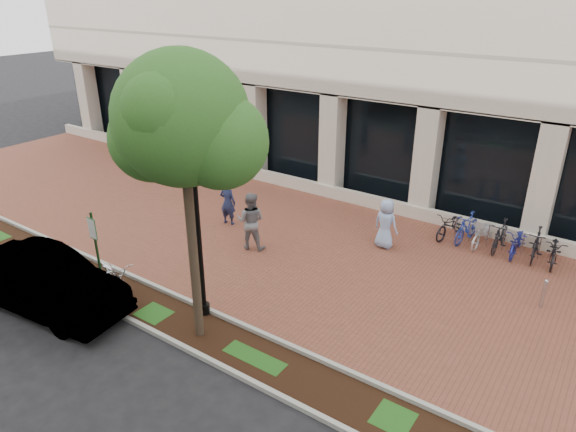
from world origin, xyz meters
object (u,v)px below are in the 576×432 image
Objects in this scene: bike_rack_cluster at (500,237)px; pedestrian_right at (386,224)px; bollard at (544,293)px; lamppost at (199,237)px; parking_sign at (96,245)px; locked_bicycle at (114,277)px; street_tree at (185,128)px; sedan_near_curb at (45,282)px; pedestrian_left at (228,202)px; pedestrian_mid at (251,221)px.

pedestrian_right is at bearing -142.70° from bike_rack_cluster.
lamppost is at bearing -143.50° from bollard.
locked_bicycle is at bearing 49.39° from parking_sign.
street_tree is (0.55, -0.71, 3.02)m from lamppost.
street_tree is 4.06× the size of pedestrian_right.
sedan_near_curb reaches higher than locked_bicycle.
pedestrian_right is at bearing -41.61° from sedan_near_curb.
street_tree is 1.43× the size of sedan_near_curb.
parking_sign is at bearing 153.90° from locked_bicycle.
sedan_near_curb is (-11.02, -7.64, 0.36)m from bollard.
lamppost is at bearing 76.64° from pedestrian_right.
pedestrian_right is (2.30, 6.29, -1.42)m from lamppost.
street_tree is at bearing -77.03° from sedan_near_curb.
parking_sign reaches higher than pedestrian_right.
pedestrian_left is 9.43m from bike_rack_cluster.
sedan_near_curb is at bearing -125.53° from bike_rack_cluster.
street_tree reaches higher than pedestrian_right.
pedestrian_right is (5.51, 1.57, 0.01)m from pedestrian_left.
street_tree is 10.38m from bollard.
lamppost reaches higher than pedestrian_mid.
parking_sign is at bearing -161.33° from lamppost.
bollard is at bearing -51.18° from bike_rack_cluster.
street_tree is 8.47m from pedestrian_right.
bollard is at bearing 33.12° from parking_sign.
pedestrian_right is at bearing -19.87° from locked_bicycle.
parking_sign is 1.31× the size of pedestrian_mid.
pedestrian_left is (-0.50, 5.46, 0.29)m from locked_bicycle.
parking_sign is 1.63m from sedan_near_curb.
pedestrian_mid is at bearing 109.81° from lamppost.
bike_rack_cluster is 13.93m from sedan_near_curb.
street_tree is (3.50, 0.29, 3.67)m from parking_sign.
pedestrian_right is 3.80m from bike_rack_cluster.
street_tree is at bearing -137.88° from bollard.
sedan_near_curb is (-2.34, -5.89, -0.18)m from pedestrian_mid.
pedestrian_mid is at bearing -140.51° from bike_rack_cluster.
lamppost is at bearing 113.99° from pedestrian_left.
parking_sign is 5.00m from pedestrian_mid.
pedestrian_mid reaches higher than bike_rack_cluster.
bike_rack_cluster is (8.23, 9.00, -0.07)m from locked_bicycle.
pedestrian_mid reaches higher than pedestrian_left.
pedestrian_right reaches higher than locked_bicycle.
lamppost is 4.52m from sedan_near_curb.
pedestrian_left reaches higher than bike_rack_cluster.
parking_sign is 1.51× the size of pedestrian_right.
lamppost is 2.04× the size of pedestrian_mid.
sedan_near_curb is at bearing 47.65° from pedestrian_mid.
bike_rack_cluster is at bearing 61.04° from street_tree.
parking_sign is 1.22× the size of locked_bicycle.
pedestrian_right is at bearing 76.02° from street_tree.
locked_bicycle is at bearing 61.20° from pedestrian_right.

